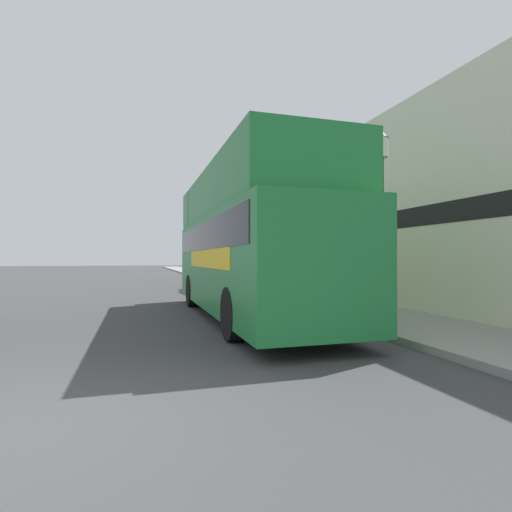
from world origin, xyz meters
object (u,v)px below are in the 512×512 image
at_px(tour_bus, 246,253).
at_px(lamp_post_second, 268,219).
at_px(parked_car_ahead_of_bus, 214,279).
at_px(lamp_post_nearest, 381,188).

bearing_deg(tour_bus, lamp_post_second, 64.55).
bearing_deg(lamp_post_second, parked_car_ahead_of_bus, 111.34).
relative_size(parked_car_ahead_of_bus, lamp_post_nearest, 0.99).
distance_m(lamp_post_nearest, lamp_post_second, 7.39).
bearing_deg(lamp_post_second, tour_bus, -115.32).
xyz_separation_m(tour_bus, parked_car_ahead_of_bus, (0.75, 8.57, -1.12)).
height_order(parked_car_ahead_of_bus, lamp_post_nearest, lamp_post_nearest).
xyz_separation_m(parked_car_ahead_of_bus, lamp_post_second, (1.50, -3.83, 2.60)).
bearing_deg(lamp_post_nearest, lamp_post_second, 92.07).
xyz_separation_m(tour_bus, lamp_post_nearest, (2.51, -2.64, 1.48)).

